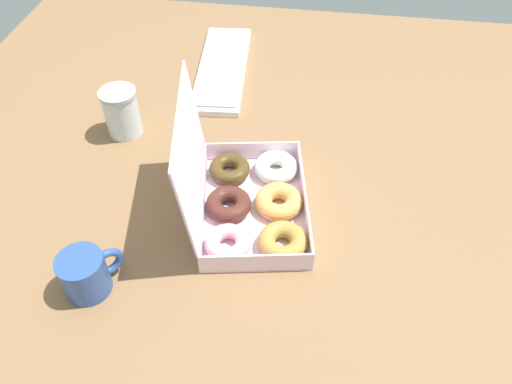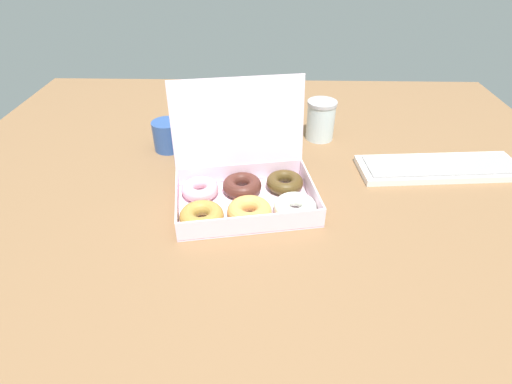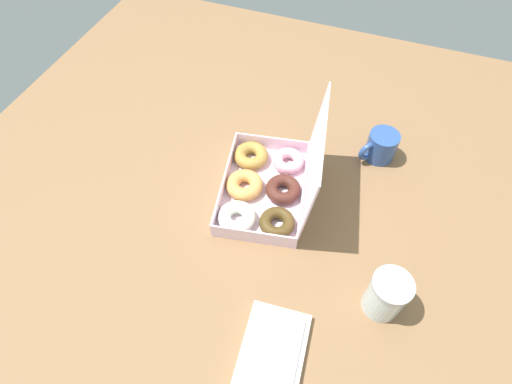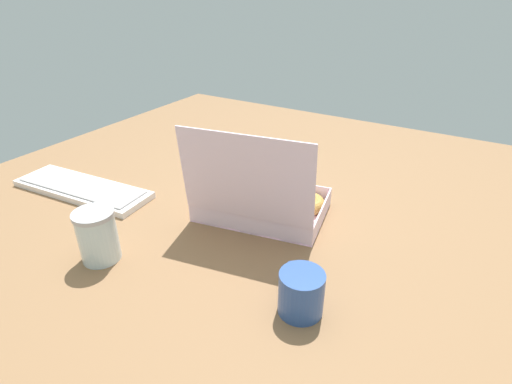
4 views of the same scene
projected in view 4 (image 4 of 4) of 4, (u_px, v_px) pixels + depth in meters
ground_plane at (254, 211)px, 111.08cm from camera, size 180.00×180.00×2.00cm
donut_box at (262, 203)px, 105.97cm from camera, size 36.61×30.10×27.00cm
keyboard at (82, 188)px, 118.32cm from camera, size 44.52×16.92×2.20cm
coffee_mug at (300, 291)px, 74.63cm from camera, size 10.45×10.35×8.75cm
glass_jar at (98, 236)px, 87.83cm from camera, size 8.94×8.94×12.12cm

